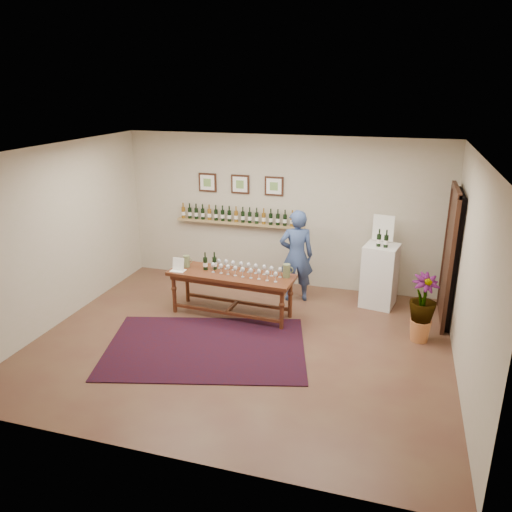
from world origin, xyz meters
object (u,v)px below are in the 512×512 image
(tasting_table, at_px, (231,280))
(person, at_px, (296,256))
(potted_plant, at_px, (422,308))
(display_pedestal, at_px, (380,275))

(tasting_table, distance_m, person, 1.28)
(potted_plant, bearing_deg, display_pedestal, 120.70)
(display_pedestal, xyz_separation_m, potted_plant, (0.68, -1.14, -0.01))
(display_pedestal, height_order, potted_plant, display_pedestal)
(potted_plant, bearing_deg, person, 155.54)
(tasting_table, distance_m, potted_plant, 2.98)
(tasting_table, relative_size, display_pedestal, 1.94)
(tasting_table, relative_size, potted_plant, 2.32)
(display_pedestal, bearing_deg, tasting_table, -154.59)
(potted_plant, distance_m, person, 2.32)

